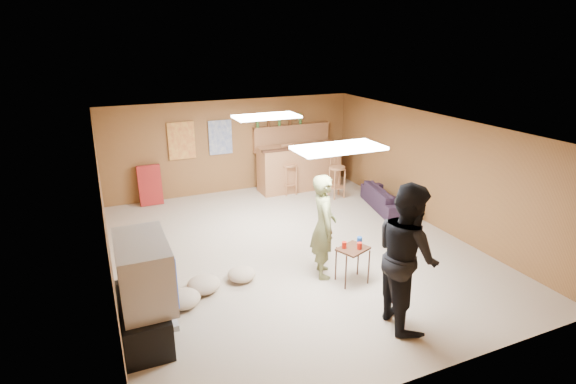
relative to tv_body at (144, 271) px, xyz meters
name	(u,v)px	position (x,y,z in m)	size (l,w,h in m)	color
ground	(292,248)	(2.65, 1.50, -0.90)	(7.00, 7.00, 0.00)	tan
ceiling	(293,126)	(2.65, 1.50, 1.30)	(6.00, 7.00, 0.02)	silver
wall_back	(233,146)	(2.65, 5.00, 0.20)	(6.00, 0.02, 2.20)	brown
wall_front	(431,291)	(2.65, -2.00, 0.20)	(6.00, 0.02, 2.20)	brown
wall_left	(105,217)	(-0.35, 1.50, 0.20)	(0.02, 7.00, 2.20)	brown
wall_right	(432,170)	(5.65, 1.50, 0.20)	(0.02, 7.00, 2.20)	brown
tv_stand	(143,318)	(-0.07, 0.00, -0.65)	(0.55, 1.30, 0.50)	black
dvd_box	(162,321)	(0.15, 0.00, -0.75)	(0.35, 0.50, 0.08)	#B2B2B7
tv_body	(144,271)	(0.00, 0.00, 0.00)	(0.60, 1.10, 0.80)	#B2B2B7
tv_screen	(170,266)	(0.31, 0.00, 0.00)	(0.02, 0.95, 0.65)	navy
bar_counter	(299,167)	(4.15, 4.45, -0.35)	(2.00, 0.60, 1.10)	#9B6138
bar_lip	(304,148)	(4.15, 4.20, 0.20)	(2.10, 0.12, 0.05)	#381E12
bar_shelf	(292,126)	(4.15, 4.90, 0.60)	(2.00, 0.18, 0.05)	#9B6138
bar_backing	(291,137)	(4.15, 4.92, 0.30)	(2.00, 0.14, 0.60)	#9B6138
poster_left	(182,141)	(1.45, 4.96, 0.45)	(0.60, 0.03, 0.85)	#BF3F26
poster_right	(220,137)	(2.35, 4.96, 0.45)	(0.55, 0.03, 0.80)	#334C99
folding_chair_stack	(150,185)	(0.65, 4.80, -0.45)	(0.50, 0.14, 0.90)	maroon
ceiling_panel_front	(339,148)	(2.65, 0.00, 1.27)	(1.20, 0.60, 0.04)	white
ceiling_panel_back	(267,116)	(2.65, 2.70, 1.27)	(1.20, 0.60, 0.04)	white
person_olive	(324,226)	(2.71, 0.47, -0.07)	(0.60, 0.40, 1.65)	olive
person_black	(407,255)	(3.10, -1.04, 0.06)	(0.94, 0.73, 1.93)	black
sofa	(387,198)	(5.35, 2.46, -0.66)	(1.63, 0.64, 0.47)	black
tray_table	(352,265)	(3.01, 0.08, -0.61)	(0.44, 0.35, 0.57)	#381E12
cup_red_near	(344,245)	(2.89, 0.14, -0.28)	(0.07, 0.07, 0.10)	#B61A0C
cup_red_far	(359,246)	(3.08, 0.02, -0.28)	(0.07, 0.07, 0.10)	#B61A0C
cup_blue	(359,240)	(3.18, 0.17, -0.27)	(0.08, 0.08, 0.11)	#154393
bar_stool_left	(289,172)	(3.77, 4.20, -0.35)	(0.35, 0.35, 1.10)	#9B6138
bar_stool_right	(337,170)	(4.69, 3.54, -0.23)	(0.42, 0.42, 1.34)	#9B6138
cushion_near_tv	(204,284)	(0.86, 0.73, -0.79)	(0.49, 0.49, 0.22)	tan
cushion_mid	(242,274)	(1.48, 0.81, -0.80)	(0.44, 0.44, 0.20)	tan
cushion_far	(183,299)	(0.51, 0.46, -0.79)	(0.48, 0.48, 0.22)	tan
bottle_row	(279,120)	(3.81, 4.88, 0.75)	(1.20, 0.08, 0.26)	#3F7233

